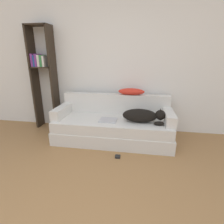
% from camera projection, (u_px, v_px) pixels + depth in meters
% --- Properties ---
extents(wall_back, '(7.41, 0.06, 2.70)m').
position_uv_depth(wall_back, '(111.00, 59.00, 3.24)').
color(wall_back, white).
rests_on(wall_back, ground_plane).
extents(couch, '(1.98, 0.80, 0.39)m').
position_uv_depth(couch, '(113.00, 129.00, 3.03)').
color(couch, silver).
rests_on(couch, ground_plane).
extents(couch_backrest, '(1.94, 0.15, 0.36)m').
position_uv_depth(couch_backrest, '(116.00, 104.00, 3.22)').
color(couch_backrest, silver).
rests_on(couch_backrest, couch).
extents(couch_arm_left, '(0.15, 0.61, 0.17)m').
position_uv_depth(couch_arm_left, '(62.00, 111.00, 3.08)').
color(couch_arm_left, silver).
rests_on(couch_arm_left, couch).
extents(couch_arm_right, '(0.15, 0.61, 0.17)m').
position_uv_depth(couch_arm_right, '(169.00, 117.00, 2.80)').
color(couch_arm_right, silver).
rests_on(couch_arm_right, couch).
extents(dog, '(0.67, 0.26, 0.23)m').
position_uv_depth(dog, '(143.00, 116.00, 2.78)').
color(dog, black).
rests_on(dog, couch).
extents(laptop, '(0.29, 0.25, 0.02)m').
position_uv_depth(laptop, '(108.00, 120.00, 2.88)').
color(laptop, '#B7B7BC').
rests_on(laptop, couch).
extents(throw_pillow, '(0.46, 0.18, 0.12)m').
position_uv_depth(throw_pillow, '(131.00, 92.00, 3.09)').
color(throw_pillow, red).
rests_on(throw_pillow, couch_backrest).
extents(bookshelf, '(0.44, 0.26, 1.94)m').
position_uv_depth(bookshelf, '(43.00, 73.00, 3.34)').
color(bookshelf, '#2D2319').
rests_on(bookshelf, ground_plane).
extents(power_adapter, '(0.07, 0.07, 0.03)m').
position_uv_depth(power_adapter, '(118.00, 157.00, 2.55)').
color(power_adapter, black).
rests_on(power_adapter, ground_plane).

